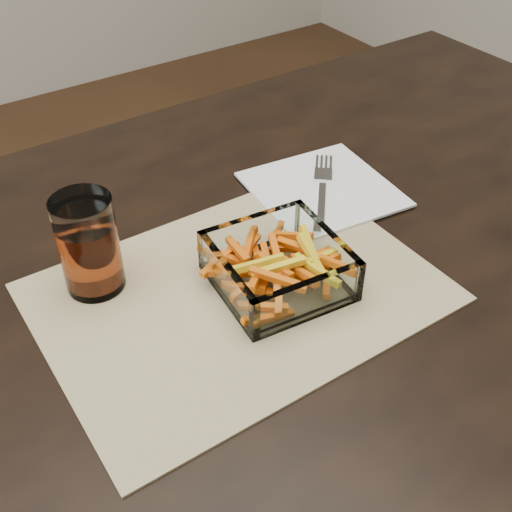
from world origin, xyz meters
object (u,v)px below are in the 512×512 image
at_px(glass_bowl, 278,269).
at_px(tumbler, 89,248).
at_px(dining_table, 242,328).
at_px(fork, 322,188).

height_order(glass_bowl, tumbler, tumbler).
relative_size(dining_table, glass_bowl, 10.15).
bearing_deg(dining_table, fork, 23.97).
distance_m(glass_bowl, fork, 0.21).
bearing_deg(glass_bowl, tumbler, 145.98).
distance_m(tumbler, fork, 0.35).
bearing_deg(fork, glass_bowl, -102.88).
height_order(tumbler, fork, tumbler).
xyz_separation_m(dining_table, tumbler, (-0.15, 0.08, 0.15)).
bearing_deg(glass_bowl, fork, 36.41).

